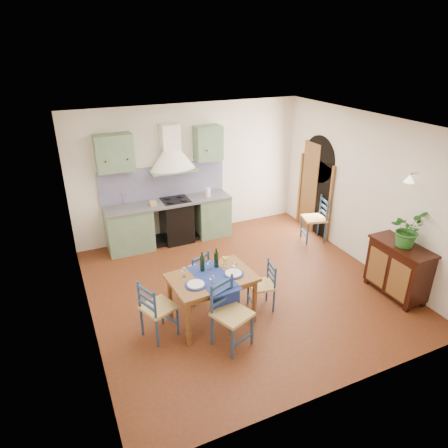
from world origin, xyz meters
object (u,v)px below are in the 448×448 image
(chair_near, at_px, (230,314))
(sideboard, at_px, (398,268))
(potted_plant, at_px, (407,229))
(dining_table, at_px, (212,282))

(chair_near, bearing_deg, sideboard, -0.71)
(chair_near, xyz_separation_m, sideboard, (3.04, -0.04, -0.00))
(chair_near, xyz_separation_m, potted_plant, (3.03, -0.06, 0.72))
(chair_near, height_order, potted_plant, potted_plant)
(dining_table, height_order, potted_plant, potted_plant)
(sideboard, relative_size, potted_plant, 1.80)
(dining_table, relative_size, sideboard, 1.23)
(potted_plant, bearing_deg, dining_table, 168.20)
(dining_table, xyz_separation_m, chair_near, (0.02, -0.58, -0.18))
(dining_table, relative_size, potted_plant, 2.21)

